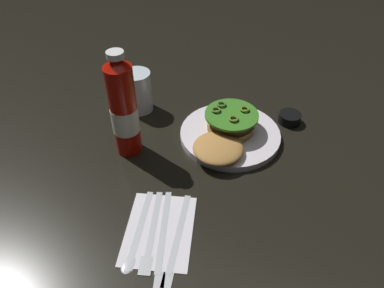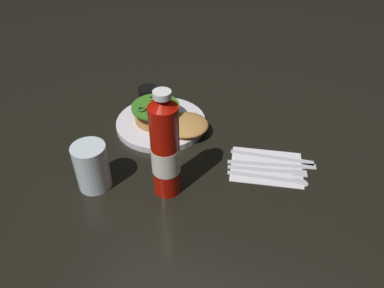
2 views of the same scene
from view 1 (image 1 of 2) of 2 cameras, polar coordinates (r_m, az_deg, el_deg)
ground_plane at (r=0.78m, az=-0.05°, el=-4.70°), size 3.00×3.00×0.00m
dinner_plate at (r=0.87m, az=6.09°, el=1.50°), size 0.24×0.24×0.02m
burger_sandwich at (r=0.84m, az=5.52°, el=2.13°), size 0.21×0.13×0.05m
ketchup_bottle at (r=0.78m, az=-10.85°, el=5.33°), size 0.06×0.06×0.25m
water_glass at (r=0.95m, az=-8.67°, el=8.30°), size 0.07×0.07×0.11m
condiment_cup at (r=0.95m, az=15.33°, el=4.02°), size 0.06×0.06×0.03m
napkin at (r=0.69m, az=-5.24°, el=-13.46°), size 0.19×0.16×0.00m
spoon_utensil at (r=0.68m, az=-8.98°, el=-14.88°), size 0.18×0.05×0.00m
fork_utensil at (r=0.68m, az=-6.55°, el=-14.46°), size 0.18×0.07×0.00m
steak_knife at (r=0.67m, az=-4.46°, el=-15.24°), size 0.20×0.07×0.00m
butter_knife at (r=0.67m, az=-2.54°, el=-15.39°), size 0.20×0.05×0.00m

